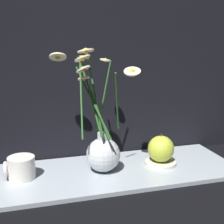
# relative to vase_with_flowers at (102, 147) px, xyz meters

# --- Properties ---
(ground_plane) EXTENTS (6.00, 6.00, 0.00)m
(ground_plane) POSITION_rel_vase_with_flowers_xyz_m (0.04, -0.00, -0.09)
(ground_plane) COLOR black
(shelf) EXTENTS (0.74, 0.28, 0.01)m
(shelf) POSITION_rel_vase_with_flowers_xyz_m (0.04, -0.00, -0.08)
(shelf) COLOR #9EA8B2
(shelf) RESTS_ON ground_plane
(vase_with_flowers) EXTENTS (0.25, 0.18, 0.36)m
(vase_with_flowers) POSITION_rel_vase_with_flowers_xyz_m (0.00, 0.00, 0.00)
(vase_with_flowers) COLOR silver
(vase_with_flowers) RESTS_ON shelf
(yellow_mug) EXTENTS (0.09, 0.08, 0.06)m
(yellow_mug) POSITION_rel_vase_with_flowers_xyz_m (-0.23, 0.01, -0.04)
(yellow_mug) COLOR silver
(yellow_mug) RESTS_ON shelf
(saucer_plate) EXTENTS (0.10, 0.10, 0.01)m
(saucer_plate) POSITION_rel_vase_with_flowers_xyz_m (0.19, -0.01, -0.07)
(saucer_plate) COLOR silver
(saucer_plate) RESTS_ON shelf
(orange_fruit) EXTENTS (0.08, 0.08, 0.09)m
(orange_fruit) POSITION_rel_vase_with_flowers_xyz_m (0.19, -0.01, -0.02)
(orange_fruit) COLOR #B7C638
(orange_fruit) RESTS_ON saucer_plate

